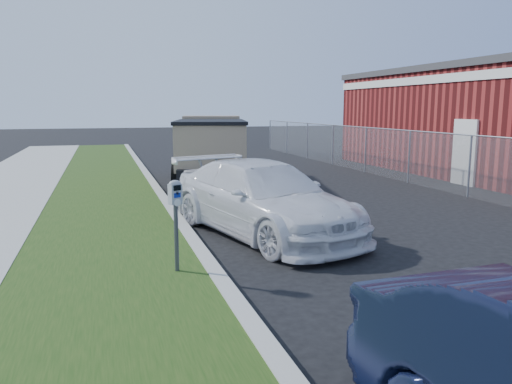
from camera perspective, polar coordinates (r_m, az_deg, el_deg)
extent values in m
plane|color=black|center=(9.27, 10.21, -6.67)|extent=(120.00, 120.00, 0.00)
cube|color=gray|center=(10.31, -8.06, -4.51)|extent=(0.25, 50.00, 0.15)
cube|color=#1B3A0F|center=(10.20, -17.00, -5.06)|extent=(3.00, 50.00, 0.13)
plane|color=slate|center=(18.09, 17.09, 3.86)|extent=(0.00, 30.00, 30.00)
cylinder|color=gray|center=(18.03, 17.23, 6.71)|extent=(0.04, 30.00, 0.04)
cylinder|color=gray|center=(15.71, 23.22, 2.71)|extent=(0.06, 0.06, 1.80)
cylinder|color=gray|center=(18.09, 17.09, 3.86)|extent=(0.06, 0.06, 1.80)
cylinder|color=gray|center=(20.63, 12.42, 4.72)|extent=(0.06, 0.06, 1.80)
cylinder|color=gray|center=(23.28, 8.78, 5.36)|extent=(0.06, 0.06, 1.80)
cylinder|color=gray|center=(26.00, 5.89, 5.85)|extent=(0.06, 0.06, 1.80)
cylinder|color=gray|center=(28.78, 3.55, 6.24)|extent=(0.06, 0.06, 1.80)
cylinder|color=gray|center=(31.60, 1.62, 6.55)|extent=(0.06, 0.06, 1.80)
cube|color=silver|center=(19.71, 19.47, 12.05)|extent=(0.06, 14.00, 0.30)
cube|color=silver|center=(18.15, 22.70, 4.20)|extent=(0.08, 1.10, 2.20)
cylinder|color=#3F4247|center=(7.62, -9.09, -5.25)|extent=(0.08, 0.08, 1.01)
cube|color=gray|center=(7.48, -9.23, -0.23)|extent=(0.21, 0.18, 0.30)
ellipsoid|color=gray|center=(7.45, -9.26, 0.91)|extent=(0.23, 0.19, 0.12)
cube|color=black|center=(7.40, -8.99, 0.47)|extent=(0.12, 0.06, 0.08)
cube|color=#0D2496|center=(7.42, -8.98, -0.37)|extent=(0.10, 0.05, 0.07)
cylinder|color=silver|center=(7.44, -8.96, -1.21)|extent=(0.10, 0.05, 0.11)
cube|color=#3F4247|center=(7.42, -8.98, -0.14)|extent=(0.04, 0.02, 0.05)
imported|color=white|center=(10.27, 0.65, -0.66)|extent=(3.43, 5.51, 1.49)
cube|color=black|center=(17.30, -5.13, 3.16)|extent=(3.16, 5.99, 0.31)
cube|color=#8D765B|center=(19.27, -5.11, 6.01)|extent=(2.39, 2.02, 1.78)
cube|color=black|center=(19.26, -5.12, 7.07)|extent=(2.42, 2.05, 0.53)
cube|color=#8D765B|center=(16.52, -5.19, 5.42)|extent=(2.90, 4.12, 1.43)
cube|color=black|center=(16.48, -5.23, 7.98)|extent=(3.01, 4.23, 0.11)
cube|color=black|center=(20.18, -5.05, 3.89)|extent=(2.12, 0.60, 0.27)
cylinder|color=black|center=(19.30, -8.12, 3.17)|extent=(0.47, 0.93, 0.89)
cylinder|color=black|center=(19.28, -2.02, 3.25)|extent=(0.47, 0.93, 0.89)
cylinder|color=black|center=(16.92, -8.61, 2.26)|extent=(0.47, 0.93, 0.89)
cylinder|color=black|center=(16.90, -1.65, 2.36)|extent=(0.47, 0.93, 0.89)
cylinder|color=black|center=(15.33, -9.02, 1.50)|extent=(0.47, 0.93, 0.89)
cylinder|color=black|center=(15.31, -1.35, 1.60)|extent=(0.47, 0.93, 0.89)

